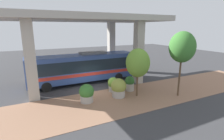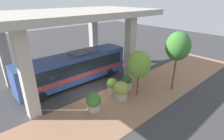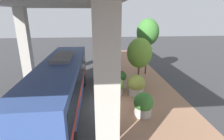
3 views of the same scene
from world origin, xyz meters
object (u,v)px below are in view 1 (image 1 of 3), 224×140
planter_front (130,83)px  street_tree_far (182,47)px  planter_middle (119,88)px  planter_extra (113,84)px  planter_back (87,93)px  street_tree_near (138,63)px  bus (83,67)px  fire_hydrant (131,83)px

planter_front → street_tree_far: bearing=-133.6°
planter_middle → planter_extra: (1.54, -0.22, -0.15)m
planter_front → planter_extra: size_ratio=1.05×
planter_extra → planter_back: bearing=112.2°
planter_extra → street_tree_far: street_tree_far is taller
planter_middle → planter_extra: bearing=-8.3°
planter_extra → street_tree_near: (-2.10, -1.43, 2.45)m
planter_back → street_tree_near: size_ratio=0.36×
bus → planter_front: 5.85m
fire_hydrant → planter_extra: bearing=99.3°
planter_extra → bus: bearing=23.8°
planter_front → planter_back: (-0.77, 4.83, 0.02)m
planter_extra → street_tree_near: bearing=-145.8°
street_tree_near → planter_middle: bearing=71.2°
bus → fire_hydrant: size_ratio=13.33×
planter_front → street_tree_far: size_ratio=0.25×
fire_hydrant → planter_middle: 3.25m
street_tree_far → planter_back: bearing=73.4°
fire_hydrant → planter_middle: bearing=126.7°
fire_hydrant → planter_extra: 2.41m
bus → fire_hydrant: 5.75m
planter_middle → planter_back: planter_middle is taller
planter_middle → planter_extra: size_ratio=1.22×
planter_back → planter_front: bearing=-80.9°
bus → planter_extra: 4.61m
planter_front → planter_extra: 1.68m
bus → planter_front: size_ratio=7.95×
street_tree_near → street_tree_far: 4.17m
bus → planter_middle: size_ratio=6.84×
planter_back → street_tree_near: bearing=-99.4°
planter_middle → street_tree_far: (-2.24, -5.19, 3.71)m
bus → planter_back: 5.71m
planter_extra → street_tree_far: size_ratio=0.24×
planter_front → planter_back: size_ratio=0.95×
fire_hydrant → planter_middle: size_ratio=0.51×
planter_front → street_tree_far: (-3.22, -3.38, 3.82)m
fire_hydrant → planter_back: 5.87m
fire_hydrant → street_tree_far: (-4.16, -2.61, 4.14)m
bus → planter_back: (-5.40, 1.44, -1.13)m
planter_front → planter_back: planter_back is taller
bus → street_tree_far: size_ratio=2.02×
fire_hydrant → planter_extra: (-0.39, 2.36, 0.28)m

